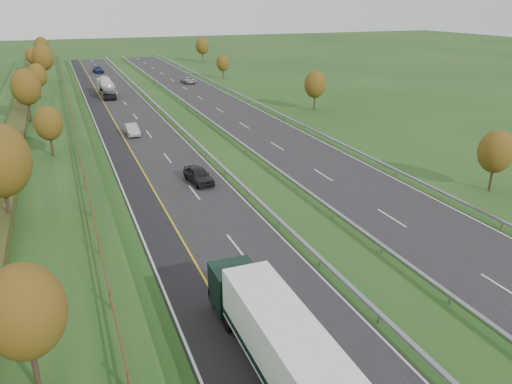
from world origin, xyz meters
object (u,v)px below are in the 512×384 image
car_silver_mid (132,129)px  car_oncoming (188,80)px  road_tanker (106,86)px  car_small_far (98,70)px  box_lorry (287,354)px  car_dark_near (199,175)px

car_silver_mid → car_oncoming: car_silver_mid is taller
road_tanker → car_small_far: road_tanker is taller
box_lorry → road_tanker: bearing=89.5°
car_dark_near → car_small_far: size_ratio=0.90×
car_dark_near → car_oncoming: 65.68m
car_silver_mid → car_small_far: size_ratio=0.86×
car_dark_near → car_oncoming: car_dark_near is taller
box_lorry → car_small_far: 118.68m
car_small_far → box_lorry: bearing=-95.0°
box_lorry → car_small_far: (2.20, 118.65, -1.52)m
car_silver_mid → box_lorry: bearing=-92.2°
road_tanker → car_silver_mid: size_ratio=2.47×
box_lorry → car_oncoming: size_ratio=3.27×
road_tanker → car_small_far: size_ratio=2.13×
car_small_far → car_oncoming: 30.33m
road_tanker → car_dark_near: size_ratio=2.35×
road_tanker → car_small_far: 35.09m
car_dark_near → car_oncoming: (15.18, 63.90, -0.12)m
car_small_far → car_oncoming: (16.99, -25.13, -0.07)m
road_tanker → car_small_far: (1.48, 35.04, -1.06)m
car_small_far → car_dark_near: bearing=-92.7°
car_dark_near → car_silver_mid: 22.23m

